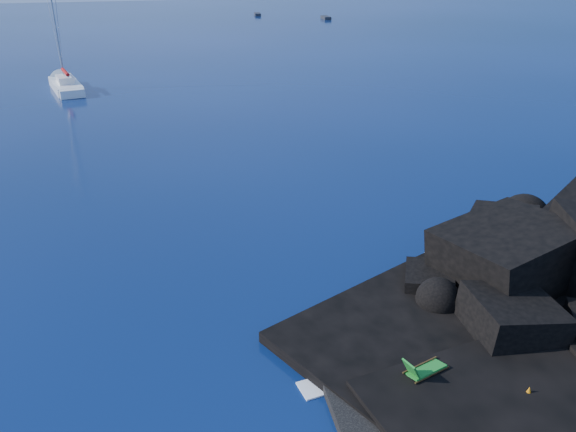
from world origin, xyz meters
name	(u,v)px	position (x,y,z in m)	size (l,w,h in m)	color
beach	(464,407)	(4.50, 0.50, 0.00)	(8.50, 6.00, 0.70)	black
surf_foam	(409,324)	(5.00, 5.00, 0.00)	(10.00, 8.00, 0.06)	white
sailboat	(67,90)	(-9.61, 54.67, 0.00)	(2.61, 12.43, 13.03)	white
deck_chair	(427,365)	(3.77, 1.75, 0.89)	(1.57, 0.69, 1.08)	#1A7725
towel	(421,376)	(3.66, 1.83, 0.37)	(1.71, 0.81, 0.05)	silver
sunbather	(421,373)	(3.66, 1.83, 0.51)	(1.63, 0.44, 0.24)	#E19976
marker_cone	(528,393)	(6.34, -0.10, 0.60)	(0.32, 0.32, 0.49)	orange
distant_boat_a	(257,15)	(32.56, 134.17, 0.00)	(1.40, 4.51, 0.60)	#26262B
distant_boat_b	(326,19)	(45.69, 120.27, 0.00)	(1.53, 4.91, 0.66)	#252529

